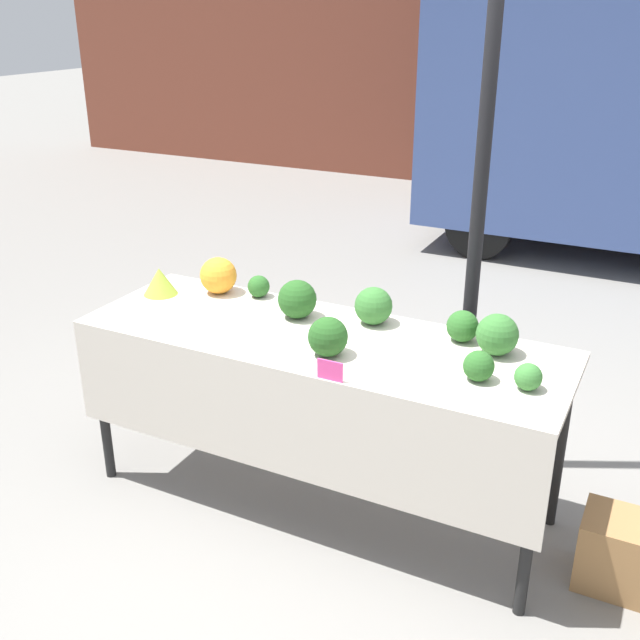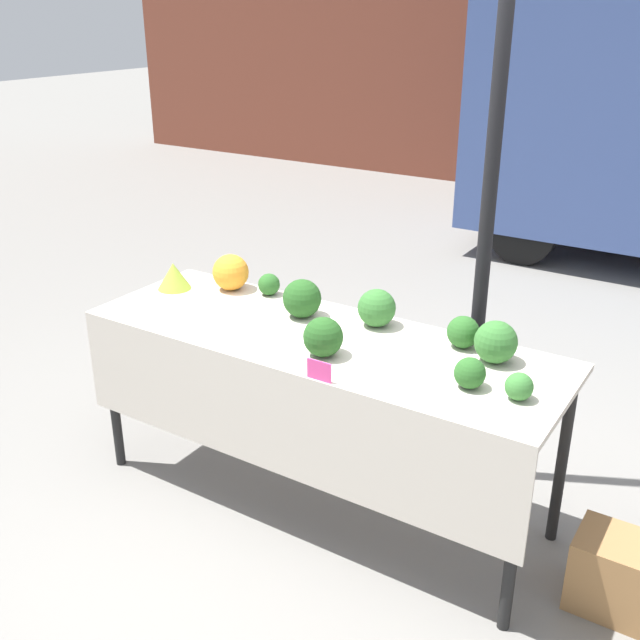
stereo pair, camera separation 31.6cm
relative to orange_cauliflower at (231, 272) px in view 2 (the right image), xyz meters
name	(u,v)px [view 2 (the right image)]	position (x,y,z in m)	size (l,w,h in m)	color
ground_plane	(320,497)	(0.72, -0.26, -0.99)	(40.00, 40.00, 0.00)	gray
tent_pole	(485,242)	(1.25, 0.35, 0.28)	(0.07, 0.07, 2.55)	black
market_table	(312,364)	(0.72, -0.33, -0.21)	(2.27, 0.76, 0.90)	beige
orange_cauliflower	(231,272)	(0.00, 0.00, 0.00)	(0.19, 0.19, 0.19)	orange
romanesco_head	(174,276)	(-0.26, -0.15, -0.02)	(0.18, 0.18, 0.14)	#93B238
broccoli_head_0	(519,387)	(1.69, -0.35, -0.04)	(0.11, 0.11, 0.11)	#387533
broccoli_head_1	(377,308)	(0.88, -0.01, -0.01)	(0.18, 0.18, 0.18)	#336B2D
broccoli_head_2	(463,332)	(1.32, -0.02, -0.02)	(0.14, 0.14, 0.14)	#285B23
broccoli_head_3	(470,373)	(1.49, -0.36, -0.03)	(0.13, 0.13, 0.13)	#285B23
broccoli_head_4	(323,337)	(0.84, -0.42, -0.01)	(0.17, 0.17, 0.17)	#23511E
broccoli_head_5	(302,298)	(0.53, -0.11, 0.00)	(0.19, 0.19, 0.19)	#23511E
broccoli_head_6	(496,342)	(1.49, -0.08, 0.00)	(0.18, 0.18, 0.18)	#336B2D
broccoli_head_7	(269,284)	(0.22, 0.04, -0.04)	(0.11, 0.11, 0.11)	#285B23
price_sign	(319,371)	(0.96, -0.63, -0.05)	(0.11, 0.01, 0.09)	#EF4793
produce_crate	(639,582)	(2.22, -0.23, -0.83)	(0.52, 0.27, 0.33)	#9E7042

